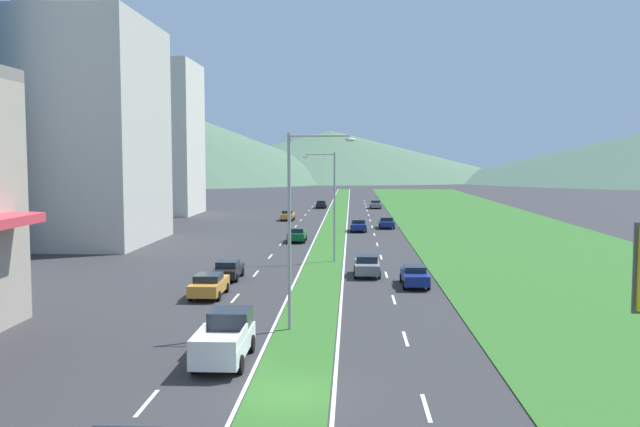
% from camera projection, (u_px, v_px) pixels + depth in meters
% --- Properties ---
extents(ground_plane, '(600.00, 600.00, 0.00)m').
position_uv_depth(ground_plane, '(288.00, 395.00, 25.74)').
color(ground_plane, '#2D2D30').
extents(grass_median, '(3.20, 240.00, 0.06)m').
position_uv_depth(grass_median, '(333.00, 230.00, 85.48)').
color(grass_median, '#2D6023').
rests_on(grass_median, ground_plane).
extents(grass_verge_right, '(24.00, 240.00, 0.06)m').
position_uv_depth(grass_verge_right, '(498.00, 231.00, 84.52)').
color(grass_verge_right, '#2D6023').
rests_on(grass_verge_right, ground_plane).
extents(lane_dash_left_2, '(0.16, 2.80, 0.01)m').
position_uv_depth(lane_dash_left_2, '(147.00, 403.00, 24.91)').
color(lane_dash_left_2, silver).
rests_on(lane_dash_left_2, ground_plane).
extents(lane_dash_left_3, '(0.16, 2.80, 0.01)m').
position_uv_depth(lane_dash_left_3, '(203.00, 336.00, 34.33)').
color(lane_dash_left_3, silver).
rests_on(lane_dash_left_3, ground_plane).
extents(lane_dash_left_4, '(0.16, 2.80, 0.01)m').
position_uv_depth(lane_dash_left_4, '(235.00, 298.00, 43.75)').
color(lane_dash_left_4, silver).
rests_on(lane_dash_left_4, ground_plane).
extents(lane_dash_left_5, '(0.16, 2.80, 0.01)m').
position_uv_depth(lane_dash_left_5, '(256.00, 274.00, 53.18)').
color(lane_dash_left_5, silver).
rests_on(lane_dash_left_5, ground_plane).
extents(lane_dash_left_6, '(0.16, 2.80, 0.01)m').
position_uv_depth(lane_dash_left_6, '(270.00, 256.00, 62.60)').
color(lane_dash_left_6, silver).
rests_on(lane_dash_left_6, ground_plane).
extents(lane_dash_left_7, '(0.16, 2.80, 0.01)m').
position_uv_depth(lane_dash_left_7, '(281.00, 244.00, 72.02)').
color(lane_dash_left_7, silver).
rests_on(lane_dash_left_7, ground_plane).
extents(lane_dash_left_8, '(0.16, 2.80, 0.01)m').
position_uv_depth(lane_dash_left_8, '(289.00, 234.00, 81.45)').
color(lane_dash_left_8, silver).
rests_on(lane_dash_left_8, ground_plane).
extents(lane_dash_left_9, '(0.16, 2.80, 0.01)m').
position_uv_depth(lane_dash_left_9, '(296.00, 226.00, 90.87)').
color(lane_dash_left_9, silver).
rests_on(lane_dash_left_9, ground_plane).
extents(lane_dash_left_10, '(0.16, 2.80, 0.01)m').
position_uv_depth(lane_dash_left_10, '(301.00, 220.00, 100.29)').
color(lane_dash_left_10, silver).
rests_on(lane_dash_left_10, ground_plane).
extents(lane_dash_left_11, '(0.16, 2.80, 0.01)m').
position_uv_depth(lane_dash_left_11, '(305.00, 215.00, 109.72)').
color(lane_dash_left_11, silver).
rests_on(lane_dash_left_11, ground_plane).
extents(lane_dash_left_12, '(0.16, 2.80, 0.01)m').
position_uv_depth(lane_dash_left_12, '(309.00, 211.00, 119.14)').
color(lane_dash_left_12, silver).
rests_on(lane_dash_left_12, ground_plane).
extents(lane_dash_left_13, '(0.16, 2.80, 0.01)m').
position_uv_depth(lane_dash_left_13, '(312.00, 207.00, 128.56)').
color(lane_dash_left_13, silver).
rests_on(lane_dash_left_13, ground_plane).
extents(lane_dash_left_14, '(0.16, 2.80, 0.01)m').
position_uv_depth(lane_dash_left_14, '(315.00, 204.00, 137.99)').
color(lane_dash_left_14, silver).
rests_on(lane_dash_left_14, ground_plane).
extents(lane_dash_left_15, '(0.16, 2.80, 0.01)m').
position_uv_depth(lane_dash_left_15, '(317.00, 201.00, 147.41)').
color(lane_dash_left_15, silver).
rests_on(lane_dash_left_15, ground_plane).
extents(lane_dash_right_2, '(0.16, 2.80, 0.01)m').
position_uv_depth(lane_dash_right_2, '(426.00, 408.00, 24.43)').
color(lane_dash_right_2, silver).
rests_on(lane_dash_right_2, ground_plane).
extents(lane_dash_right_3, '(0.16, 2.80, 0.01)m').
position_uv_depth(lane_dash_right_3, '(405.00, 339.00, 33.85)').
color(lane_dash_right_3, silver).
rests_on(lane_dash_right_3, ground_plane).
extents(lane_dash_right_4, '(0.16, 2.80, 0.01)m').
position_uv_depth(lane_dash_right_4, '(394.00, 300.00, 43.28)').
color(lane_dash_right_4, silver).
rests_on(lane_dash_right_4, ground_plane).
extents(lane_dash_right_5, '(0.16, 2.80, 0.01)m').
position_uv_depth(lane_dash_right_5, '(386.00, 275.00, 52.70)').
color(lane_dash_right_5, silver).
rests_on(lane_dash_right_5, ground_plane).
extents(lane_dash_right_6, '(0.16, 2.80, 0.01)m').
position_uv_depth(lane_dash_right_6, '(381.00, 257.00, 62.12)').
color(lane_dash_right_6, silver).
rests_on(lane_dash_right_6, ground_plane).
extents(lane_dash_right_7, '(0.16, 2.80, 0.01)m').
position_uv_depth(lane_dash_right_7, '(377.00, 244.00, 71.55)').
color(lane_dash_right_7, silver).
rests_on(lane_dash_right_7, ground_plane).
extents(lane_dash_right_8, '(0.16, 2.80, 0.01)m').
position_uv_depth(lane_dash_right_8, '(374.00, 235.00, 80.97)').
color(lane_dash_right_8, silver).
rests_on(lane_dash_right_8, ground_plane).
extents(lane_dash_right_9, '(0.16, 2.80, 0.01)m').
position_uv_depth(lane_dash_right_9, '(372.00, 227.00, 90.39)').
color(lane_dash_right_9, silver).
rests_on(lane_dash_right_9, ground_plane).
extents(lane_dash_right_10, '(0.16, 2.80, 0.01)m').
position_uv_depth(lane_dash_right_10, '(370.00, 220.00, 99.82)').
color(lane_dash_right_10, silver).
rests_on(lane_dash_right_10, ground_plane).
extents(lane_dash_right_11, '(0.16, 2.80, 0.01)m').
position_uv_depth(lane_dash_right_11, '(369.00, 215.00, 109.24)').
color(lane_dash_right_11, silver).
rests_on(lane_dash_right_11, ground_plane).
extents(lane_dash_right_12, '(0.16, 2.80, 0.01)m').
position_uv_depth(lane_dash_right_12, '(367.00, 211.00, 118.66)').
color(lane_dash_right_12, silver).
rests_on(lane_dash_right_12, ground_plane).
extents(lane_dash_right_13, '(0.16, 2.80, 0.01)m').
position_uv_depth(lane_dash_right_13, '(366.00, 207.00, 128.09)').
color(lane_dash_right_13, silver).
rests_on(lane_dash_right_13, ground_plane).
extents(lane_dash_right_14, '(0.16, 2.80, 0.01)m').
position_uv_depth(lane_dash_right_14, '(365.00, 204.00, 137.51)').
color(lane_dash_right_14, silver).
rests_on(lane_dash_right_14, ground_plane).
extents(lane_dash_right_15, '(0.16, 2.80, 0.01)m').
position_uv_depth(lane_dash_right_15, '(364.00, 201.00, 146.93)').
color(lane_dash_right_15, silver).
rests_on(lane_dash_right_15, ground_plane).
extents(edge_line_median_left, '(0.16, 240.00, 0.01)m').
position_uv_depth(edge_line_median_left, '(319.00, 230.00, 85.56)').
color(edge_line_median_left, silver).
rests_on(edge_line_median_left, ground_plane).
extents(edge_line_median_right, '(0.16, 240.00, 0.01)m').
position_uv_depth(edge_line_median_right, '(347.00, 231.00, 85.40)').
color(edge_line_median_right, silver).
rests_on(edge_line_median_right, ground_plane).
extents(domed_building, '(17.44, 17.44, 35.43)m').
position_uv_depth(domed_building, '(68.00, 106.00, 71.88)').
color(domed_building, '#B7B2A8').
rests_on(domed_building, ground_plane).
extents(midrise_colored, '(13.14, 13.14, 24.63)m').
position_uv_depth(midrise_colored, '(157.00, 139.00, 110.74)').
color(midrise_colored, beige).
rests_on(midrise_colored, ground_plane).
extents(hill_far_left, '(194.19, 194.19, 36.35)m').
position_uv_depth(hill_far_left, '(136.00, 138.00, 291.08)').
color(hill_far_left, '#47664C').
rests_on(hill_far_left, ground_plane).
extents(hill_far_center, '(182.15, 182.15, 22.72)m').
position_uv_depth(hill_far_center, '(331.00, 155.00, 323.77)').
color(hill_far_center, '#47664C').
rests_on(hill_far_center, ground_plane).
extents(street_lamp_near, '(3.49, 0.36, 10.29)m').
position_uv_depth(street_lamp_near, '(296.00, 218.00, 35.04)').
color(street_lamp_near, '#99999E').
rests_on(street_lamp_near, ground_plane).
extents(street_lamp_mid, '(2.91, 0.34, 9.53)m').
position_uv_depth(street_lamp_mid, '(331.00, 200.00, 58.95)').
color(street_lamp_mid, '#99999E').
rests_on(street_lamp_mid, ground_plane).
extents(car_0, '(1.91, 4.10, 1.50)m').
position_uv_depth(car_0, '(288.00, 215.00, 99.88)').
color(car_0, '#C6842D').
rests_on(car_0, ground_plane).
extents(car_1, '(1.91, 4.31, 1.41)m').
position_uv_depth(car_1, '(228.00, 270.00, 50.71)').
color(car_1, black).
rests_on(car_1, ground_plane).
extents(car_2, '(2.01, 4.20, 1.57)m').
position_uv_depth(car_2, '(367.00, 266.00, 52.15)').
color(car_2, slate).
rests_on(car_2, ground_plane).
extents(car_3, '(2.02, 4.61, 1.51)m').
position_uv_depth(car_3, '(209.00, 285.00, 44.24)').
color(car_3, '#C6842D').
rests_on(car_3, ground_plane).
extents(car_4, '(2.03, 4.16, 1.51)m').
position_uv_depth(car_4, '(376.00, 204.00, 124.32)').
color(car_4, slate).
rests_on(car_4, ground_plane).
extents(car_5, '(1.88, 4.55, 1.43)m').
position_uv_depth(car_5, '(415.00, 275.00, 47.97)').
color(car_5, navy).
rests_on(car_5, ground_plane).
extents(car_6, '(1.97, 4.21, 1.44)m').
position_uv_depth(car_6, '(387.00, 222.00, 88.50)').
color(car_6, navy).
rests_on(car_6, ground_plane).
extents(car_7, '(1.89, 4.69, 1.44)m').
position_uv_depth(car_7, '(321.00, 204.00, 125.29)').
color(car_7, black).
rests_on(car_7, ground_plane).
extents(car_8, '(1.99, 4.51, 1.47)m').
position_uv_depth(car_8, '(359.00, 225.00, 84.59)').
color(car_8, navy).
rests_on(car_8, ground_plane).
extents(car_9, '(1.99, 4.17, 1.53)m').
position_uv_depth(car_9, '(297.00, 235.00, 73.65)').
color(car_9, '#0C5128').
rests_on(car_9, ground_plane).
extents(pickup_truck_0, '(2.18, 5.40, 2.00)m').
position_uv_depth(pickup_truck_0, '(226.00, 338.00, 30.21)').
color(pickup_truck_0, silver).
rests_on(pickup_truck_0, ground_plane).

